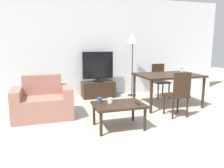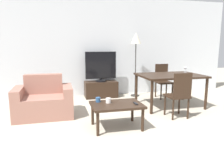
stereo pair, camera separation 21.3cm
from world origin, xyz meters
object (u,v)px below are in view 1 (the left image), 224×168
object	(u,v)px
dining_chair_far	(159,79)
floor_lamp	(133,42)
wine_glass_left	(182,68)
remote_primary	(138,103)
armchair	(43,103)
dining_chair_near	(179,92)
tv_stand	(98,89)
coffee_table	(119,107)
dining_table	(168,77)
cup_white_near	(110,101)
cup_colored_far	(100,100)
tv	(98,67)

from	to	relation	value
dining_chair_far	floor_lamp	distance (m)	1.24
wine_glass_left	remote_primary	bearing A→B (deg)	-142.38
armchair	dining_chair_near	bearing A→B (deg)	-16.95
tv_stand	dining_chair_far	world-z (taller)	dining_chair_far
dining_chair_far	wine_glass_left	bearing A→B (deg)	-57.68
dining_chair_near	dining_chair_far	world-z (taller)	same
dining_chair_near	wine_glass_left	bearing A→B (deg)	53.60
tv_stand	coffee_table	xyz separation A→B (m)	(-0.18, -2.27, 0.16)
armchair	tv_stand	distance (m)	1.93
remote_primary	wine_glass_left	size ratio (longest dim) A/B	1.03
dining_table	armchair	bearing A→B (deg)	-179.14
dining_chair_near	cup_white_near	distance (m)	1.44
tv_stand	floor_lamp	distance (m)	1.59
armchair	cup_colored_far	bearing A→B (deg)	-38.96
armchair	cup_white_near	distance (m)	1.44
coffee_table	cup_colored_far	distance (m)	0.36
tv_stand	coffee_table	size ratio (longest dim) A/B	1.01
dining_chair_near	wine_glass_left	distance (m)	1.44
tv_stand	dining_chair_near	bearing A→B (deg)	-61.50
cup_colored_far	dining_chair_near	bearing A→B (deg)	-0.07
armchair	remote_primary	bearing A→B (deg)	-34.35
coffee_table	floor_lamp	size ratio (longest dim) A/B	0.50
dining_chair_near	cup_colored_far	world-z (taller)	dining_chair_near
tv_stand	cup_colored_far	xyz separation A→B (m)	(-0.47, -2.07, 0.25)
cup_white_near	wine_glass_left	distance (m)	2.60
tv	dining_chair_near	size ratio (longest dim) A/B	0.92
tv_stand	coffee_table	distance (m)	2.28
tv_stand	wine_glass_left	bearing A→B (deg)	-26.04
dining_chair_far	cup_white_near	xyz separation A→B (m)	(-1.93, -1.74, -0.03)
armchair	remote_primary	world-z (taller)	armchair
wine_glass_left	coffee_table	bearing A→B (deg)	-148.43
tv_stand	dining_chair_near	world-z (taller)	dining_chair_near
armchair	tv	size ratio (longest dim) A/B	1.35
tv_stand	remote_primary	size ratio (longest dim) A/B	5.84
tv	remote_primary	world-z (taller)	tv
cup_white_near	coffee_table	bearing A→B (deg)	-35.48
tv_stand	floor_lamp	bearing A→B (deg)	-5.69
dining_chair_far	wine_glass_left	xyz separation A→B (m)	(0.33, -0.52, 0.35)
armchair	cup_colored_far	xyz separation A→B (m)	(0.96, -0.78, 0.18)
armchair	floor_lamp	bearing A→B (deg)	26.74
tv_stand	floor_lamp	size ratio (longest dim) A/B	0.50
tv	cup_colored_far	bearing A→B (deg)	-102.74
armchair	tv	bearing A→B (deg)	42.15
dining_chair_near	remote_primary	distance (m)	1.04
coffee_table	floor_lamp	distance (m)	2.69
armchair	wine_glass_left	world-z (taller)	wine_glass_left
dining_chair_far	floor_lamp	world-z (taller)	floor_lamp
dining_chair_far	wine_glass_left	distance (m)	0.71
dining_chair_near	cup_colored_far	distance (m)	1.60
remote_primary	dining_table	bearing A→B (deg)	41.60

